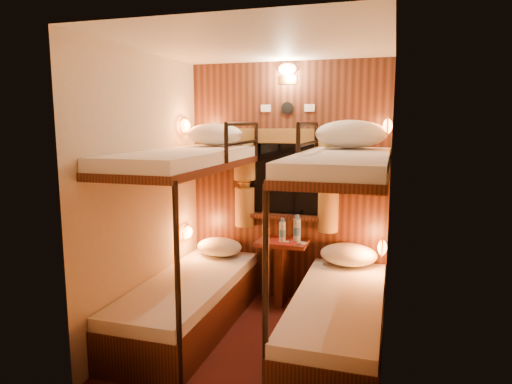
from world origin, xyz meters
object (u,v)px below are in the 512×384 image
(bottle_right, at_px, (297,230))
(bunk_left, at_px, (189,268))
(bottle_left, at_px, (282,232))
(table, at_px, (282,264))
(bunk_right, at_px, (338,283))

(bottle_right, bearing_deg, bunk_left, -134.11)
(bottle_left, xyz_separation_m, bottle_right, (0.13, 0.07, 0.01))
(table, bearing_deg, bunk_right, -50.33)
(bunk_left, distance_m, bottle_left, 1.01)
(table, bearing_deg, bottle_right, 13.31)
(bunk_left, relative_size, bottle_right, 7.15)
(bunk_right, xyz_separation_m, table, (-0.65, 0.78, -0.14))
(bunk_right, xyz_separation_m, bottle_left, (-0.64, 0.74, 0.19))
(bottle_left, bearing_deg, bottle_right, 28.51)
(table, distance_m, bottle_right, 0.38)
(bunk_left, bearing_deg, bottle_right, 45.89)
(bunk_right, bearing_deg, bottle_left, 130.63)
(table, xyz_separation_m, bottle_left, (0.01, -0.04, 0.34))
(bunk_right, relative_size, table, 2.90)
(table, relative_size, bottle_right, 2.46)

